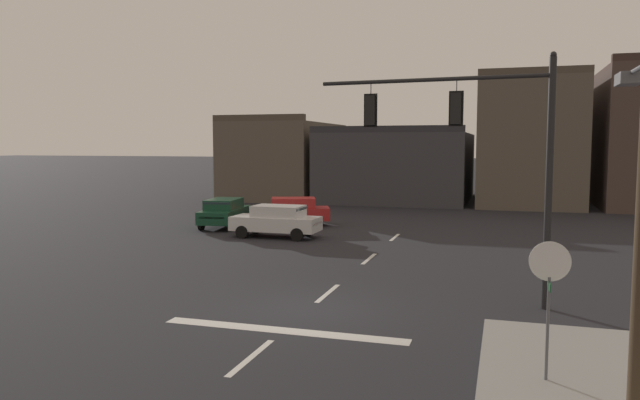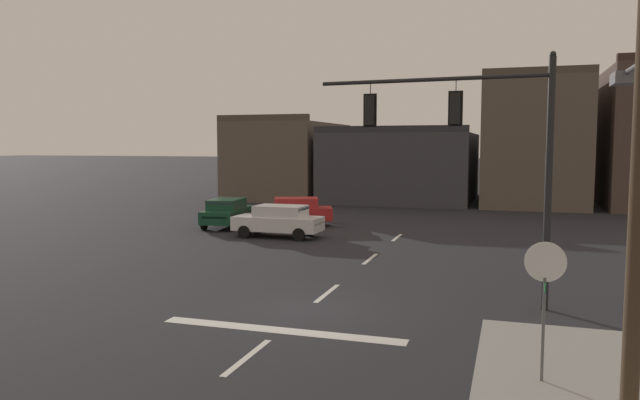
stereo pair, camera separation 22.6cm
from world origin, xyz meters
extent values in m
plane|color=#232328|center=(0.00, 0.00, 0.00)|extent=(400.00, 400.00, 0.00)
cube|color=gray|center=(7.31, -4.00, 0.07)|extent=(5.00, 8.00, 0.15)
cube|color=silver|center=(0.00, -2.00, 0.00)|extent=(6.40, 0.50, 0.01)
cube|color=silver|center=(0.00, -4.00, 0.00)|extent=(0.16, 2.40, 0.01)
cube|color=silver|center=(0.00, 2.00, 0.00)|extent=(0.16, 2.40, 0.01)
cube|color=silver|center=(0.00, 8.00, 0.00)|extent=(0.16, 2.40, 0.01)
cube|color=silver|center=(0.00, 14.00, 0.00)|extent=(0.16, 2.40, 0.01)
cylinder|color=black|center=(6.39, 2.07, 3.52)|extent=(0.20, 0.20, 7.04)
cylinder|color=black|center=(3.03, 2.36, 6.55)|extent=(6.74, 0.69, 0.12)
sphere|color=black|center=(6.39, 2.07, 7.09)|extent=(0.18, 0.18, 0.18)
cylinder|color=#56565B|center=(3.81, 2.29, 6.31)|extent=(0.03, 0.03, 0.35)
cube|color=black|center=(3.81, 2.29, 5.69)|extent=(0.32, 0.26, 0.90)
sphere|color=red|center=(3.82, 2.42, 5.97)|extent=(0.20, 0.20, 0.20)
sphere|color=#2D2314|center=(3.82, 2.42, 5.69)|extent=(0.20, 0.20, 0.20)
sphere|color=black|center=(3.82, 2.42, 5.41)|extent=(0.20, 0.20, 0.20)
cube|color=black|center=(3.80, 2.27, 5.69)|extent=(0.42, 0.07, 1.02)
cylinder|color=#56565B|center=(1.22, 2.51, 6.31)|extent=(0.03, 0.03, 0.35)
cube|color=black|center=(1.22, 2.51, 5.69)|extent=(0.32, 0.26, 0.90)
sphere|color=red|center=(1.23, 2.64, 5.97)|extent=(0.20, 0.20, 0.20)
sphere|color=#2D2314|center=(1.23, 2.64, 5.69)|extent=(0.20, 0.20, 0.20)
sphere|color=black|center=(1.23, 2.64, 5.41)|extent=(0.20, 0.20, 0.20)
cube|color=black|center=(1.22, 2.49, 5.69)|extent=(0.42, 0.07, 1.02)
cylinder|color=#56565B|center=(6.07, -3.85, 1.07)|extent=(0.06, 0.06, 2.15)
cylinder|color=white|center=(6.07, -3.85, 2.45)|extent=(0.76, 0.03, 0.76)
cylinder|color=#B21414|center=(6.07, -3.84, 2.45)|extent=(0.68, 0.03, 0.68)
cube|color=#19592D|center=(6.07, -3.85, 2.00)|extent=(0.02, 0.64, 0.16)
cube|color=#A81E1E|center=(-6.49, 16.63, 0.70)|extent=(4.75, 3.23, 0.70)
cube|color=#A81E1E|center=(-6.35, 16.68, 1.33)|extent=(2.87, 2.36, 0.56)
cube|color=#2D3842|center=(-7.07, 16.41, 1.31)|extent=(0.76, 1.51, 0.47)
cube|color=#2D3842|center=(-5.25, 17.09, 1.31)|extent=(0.74, 1.50, 0.46)
cylinder|color=black|center=(-7.55, 15.32, 0.32)|extent=(0.68, 0.43, 0.64)
cylinder|color=black|center=(-8.15, 16.92, 0.32)|extent=(0.68, 0.43, 0.64)
cylinder|color=black|center=(-4.83, 16.34, 0.32)|extent=(0.68, 0.43, 0.64)
cylinder|color=black|center=(-5.43, 17.93, 0.32)|extent=(0.68, 0.43, 0.64)
sphere|color=silver|center=(-8.33, 15.33, 0.75)|extent=(0.16, 0.16, 0.16)
sphere|color=silver|center=(-8.73, 16.40, 0.75)|extent=(0.16, 0.16, 0.16)
cube|color=maroon|center=(-4.45, 17.39, 0.78)|extent=(0.52, 1.30, 0.12)
cube|color=silver|center=(-5.74, 12.29, 0.70)|extent=(4.42, 1.85, 0.70)
cube|color=silver|center=(-5.59, 12.29, 1.33)|extent=(2.48, 1.63, 0.56)
cube|color=#2D3842|center=(-6.35, 12.30, 1.31)|extent=(0.27, 1.52, 0.47)
cube|color=#2D3842|center=(-4.42, 12.27, 1.31)|extent=(0.23, 1.52, 0.46)
cylinder|color=black|center=(-7.20, 11.46, 0.32)|extent=(0.64, 0.23, 0.64)
cylinder|color=black|center=(-7.18, 13.16, 0.32)|extent=(0.64, 0.23, 0.64)
cylinder|color=black|center=(-4.30, 11.42, 0.32)|extent=(0.64, 0.23, 0.64)
cylinder|color=black|center=(-4.28, 13.12, 0.32)|extent=(0.64, 0.23, 0.64)
sphere|color=silver|center=(-7.92, 11.74, 0.75)|extent=(0.16, 0.16, 0.16)
sphere|color=silver|center=(-7.91, 12.89, 0.75)|extent=(0.16, 0.16, 0.16)
cube|color=maroon|center=(-3.56, 12.26, 0.78)|extent=(0.06, 1.37, 0.12)
cube|color=#143D28|center=(-9.87, 15.01, 0.70)|extent=(2.35, 4.59, 0.70)
cube|color=#143D28|center=(-9.85, 14.86, 1.33)|extent=(1.90, 2.65, 0.56)
cube|color=#2D3842|center=(-9.95, 15.62, 1.31)|extent=(1.54, 0.44, 0.47)
cube|color=#2D3842|center=(-9.70, 13.70, 1.31)|extent=(1.54, 0.41, 0.46)
cylinder|color=black|center=(-10.90, 16.34, 0.32)|extent=(0.30, 0.66, 0.64)
cylinder|color=black|center=(-9.21, 16.56, 0.32)|extent=(0.30, 0.66, 0.64)
cylinder|color=black|center=(-10.53, 13.46, 0.32)|extent=(0.30, 0.66, 0.64)
cylinder|color=black|center=(-8.84, 13.68, 0.32)|extent=(0.30, 0.66, 0.64)
sphere|color=silver|center=(-10.72, 17.10, 0.75)|extent=(0.16, 0.16, 0.16)
sphere|color=silver|center=(-9.58, 17.24, 0.75)|extent=(0.16, 0.16, 0.16)
cube|color=maroon|center=(-9.59, 12.84, 0.78)|extent=(1.36, 0.21, 0.12)
cylinder|color=#56565B|center=(7.17, -5.32, 5.83)|extent=(0.08, 1.71, 0.08)
cube|color=slate|center=(7.17, -4.46, 5.75)|extent=(0.36, 0.64, 0.20)
cube|color=brown|center=(-13.58, 35.01, 3.26)|extent=(7.73, 12.95, 6.52)
cube|color=#493F35|center=(-13.58, 28.84, 6.77)|extent=(7.73, 0.60, 0.50)
cube|color=#38383D|center=(-3.41, 35.50, 2.78)|extent=(11.63, 13.93, 5.55)
cube|color=#2B2B30|center=(-3.41, 28.84, 5.80)|extent=(11.63, 0.60, 0.50)
cube|color=brown|center=(6.97, 35.33, 4.73)|extent=(7.52, 13.59, 9.45)
cube|color=#493F35|center=(6.97, 28.84, 9.70)|extent=(7.52, 0.60, 0.50)
camera|label=1|loc=(5.21, -15.86, 4.64)|focal=33.97mm
camera|label=2|loc=(5.43, -15.80, 4.64)|focal=33.97mm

